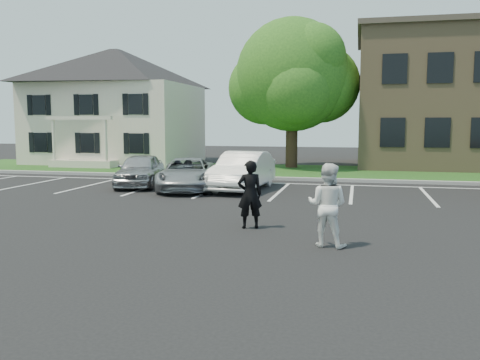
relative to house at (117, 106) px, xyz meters
name	(u,v)px	position (x,y,z in m)	size (l,w,h in m)	color
ground_plane	(231,235)	(13.00, -19.97, -3.83)	(90.00, 90.00, 0.00)	black
curb	(293,179)	(13.00, -7.97, -3.75)	(40.00, 0.30, 0.15)	gray
grass_strip	(302,172)	(13.00, -3.97, -3.79)	(44.00, 8.00, 0.08)	#173D13
stall_lines	(317,189)	(14.40, -11.02, -3.82)	(34.00, 5.36, 0.01)	silver
house	(117,106)	(0.00, 0.00, 0.00)	(10.30, 9.22, 7.60)	beige
tree	(294,78)	(12.22, -1.64, 1.52)	(7.80, 7.20, 8.80)	black
man_black_suit	(250,194)	(13.29, -19.08, -2.94)	(0.65, 0.43, 1.78)	black
man_white_shirt	(327,205)	(15.37, -20.60, -2.90)	(0.91, 0.71, 1.87)	white
car_silver_west	(140,170)	(6.85, -11.60, -3.12)	(1.66, 4.14, 1.41)	#A2A2A7
car_silver_minivan	(187,174)	(9.21, -12.23, -3.18)	(2.15, 4.67, 1.30)	#9C9EA2
car_white_sedan	(243,171)	(11.42, -11.72, -3.05)	(1.64, 4.72, 1.55)	white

